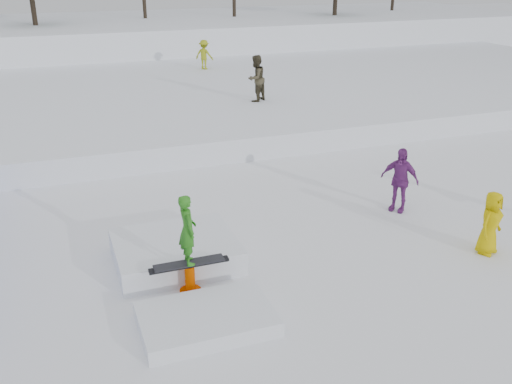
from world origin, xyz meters
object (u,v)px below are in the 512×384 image
object	(u,v)px
walker_olive	(256,78)
walker_ygreen	(204,55)
spectator_purple	(399,180)
spectator_yellow	(490,223)
jib_rail_feature	(183,266)

from	to	relation	value
walker_olive	walker_ygreen	world-z (taller)	walker_olive
spectator_purple	spectator_yellow	bearing A→B (deg)	-24.93
spectator_purple	jib_rail_feature	distance (m)	6.33
spectator_yellow	jib_rail_feature	bearing A→B (deg)	145.62
walker_ygreen	jib_rail_feature	size ratio (longest dim) A/B	0.34
walker_ygreen	spectator_yellow	bearing A→B (deg)	133.97
spectator_purple	walker_olive	bearing A→B (deg)	145.12
walker_olive	spectator_purple	distance (m)	9.81
walker_ygreen	jib_rail_feature	bearing A→B (deg)	114.18
spectator_purple	spectator_yellow	xyz separation A→B (m)	(0.59, -2.72, -0.12)
spectator_purple	walker_ygreen	bearing A→B (deg)	144.32
walker_olive	walker_ygreen	xyz separation A→B (m)	(-0.07, 7.59, -0.17)
spectator_yellow	jib_rail_feature	size ratio (longest dim) A/B	0.34
jib_rail_feature	walker_ygreen	bearing A→B (deg)	73.25
spectator_purple	jib_rail_feature	bearing A→B (deg)	-113.83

